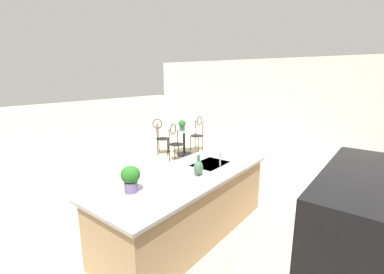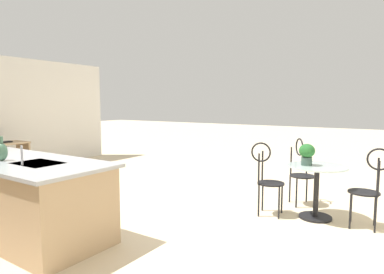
# 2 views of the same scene
# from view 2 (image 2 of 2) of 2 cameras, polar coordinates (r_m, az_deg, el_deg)

# --- Properties ---
(ground_plane) EXTENTS (40.00, 40.00, 0.00)m
(ground_plane) POSITION_cam_2_polar(r_m,az_deg,el_deg) (5.02, -17.71, -12.96)
(ground_plane) COLOR beige
(kitchen_island) EXTENTS (2.80, 1.06, 0.92)m
(kitchen_island) POSITION_cam_2_polar(r_m,az_deg,el_deg) (4.69, -28.46, -8.81)
(kitchen_island) COLOR tan
(kitchen_island) RESTS_ON ground
(bistro_table) EXTENTS (0.80, 0.80, 0.74)m
(bistro_table) POSITION_cam_2_polar(r_m,az_deg,el_deg) (4.90, 20.80, -8.08)
(bistro_table) COLOR black
(bistro_table) RESTS_ON ground
(chair_near_window) EXTENTS (0.53, 0.53, 1.04)m
(chair_near_window) POSITION_cam_2_polar(r_m,az_deg,el_deg) (5.50, 18.41, -5.16)
(chair_near_window) COLOR black
(chair_near_window) RESTS_ON ground
(chair_by_island) EXTENTS (0.50, 0.42, 1.04)m
(chair_by_island) POSITION_cam_2_polar(r_m,az_deg,el_deg) (4.77, 28.44, -7.23)
(chair_by_island) COLOR black
(chair_by_island) RESTS_ON ground
(chair_toward_desk) EXTENTS (0.51, 0.44, 1.04)m
(chair_toward_desk) POSITION_cam_2_polar(r_m,az_deg,el_deg) (4.84, 12.89, -6.48)
(chair_toward_desk) COLOR black
(chair_toward_desk) RESTS_ON ground
(sink_faucet) EXTENTS (0.02, 0.02, 0.22)m
(sink_faucet) POSITION_cam_2_polar(r_m,az_deg,el_deg) (4.02, -27.45, -2.87)
(sink_faucet) COLOR #B2B5BA
(sink_faucet) RESTS_ON kitchen_island
(keyboard) EXTENTS (0.16, 0.44, 0.03)m
(keyboard) POSITION_cam_2_polar(r_m,az_deg,el_deg) (8.28, -30.30, -0.78)
(keyboard) COLOR black
(keyboard) RESTS_ON writing_desk
(potted_plant_on_table) EXTENTS (0.21, 0.21, 0.30)m
(potted_plant_on_table) POSITION_cam_2_polar(r_m,az_deg,el_deg) (4.80, 19.33, -2.65)
(potted_plant_on_table) COLOR #385147
(potted_plant_on_table) RESTS_ON bistro_table
(vase_on_counter) EXTENTS (0.13, 0.13, 0.29)m
(vase_on_counter) POSITION_cam_2_polar(r_m,az_deg,el_deg) (4.48, -30.17, -2.18)
(vase_on_counter) COLOR #4C7A5B
(vase_on_counter) RESTS_ON kitchen_island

